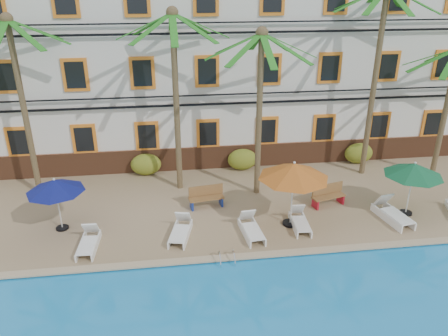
{
  "coord_description": "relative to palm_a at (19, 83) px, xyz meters",
  "views": [
    {
      "loc": [
        -3.44,
        -13.54,
        9.47
      ],
      "look_at": [
        -1.22,
        3.0,
        2.0
      ],
      "focal_mm": 35.0,
      "sensor_mm": 36.0,
      "label": 1
    }
  ],
  "objects": [
    {
      "name": "lounger_a",
      "position": [
        2.9,
        -4.86,
        -4.81
      ],
      "size": [
        0.71,
        1.74,
        0.81
      ],
      "color": "white",
      "rests_on": "pool_deck"
    },
    {
      "name": "umbrella_blue",
      "position": [
        1.65,
        -3.35,
        -3.19
      ],
      "size": [
        2.21,
        2.21,
        2.21
      ],
      "color": "black",
      "rests_on": "pool_deck"
    },
    {
      "name": "lounger_e",
      "position": [
        14.86,
        -4.4,
        -4.77
      ],
      "size": [
        1.06,
        2.07,
        0.93
      ],
      "color": "white",
      "rests_on": "pool_deck"
    },
    {
      "name": "palm_b",
      "position": [
        6.41,
        -0.33,
        0.11
      ],
      "size": [
        4.58,
        4.58,
        8.04
      ],
      "color": "brown",
      "rests_on": "pool_deck"
    },
    {
      "name": "palm_d",
      "position": [
        15.57,
        0.11,
        0.63
      ],
      "size": [
        4.58,
        4.58,
        8.95
      ],
      "color": "brown",
      "rests_on": "pool_deck"
    },
    {
      "name": "pool_deck",
      "position": [
        9.46,
        -0.26,
        -5.2
      ],
      "size": [
        30.0,
        12.0,
        0.25
      ],
      "primitive_type": "cube",
      "color": "tan",
      "rests_on": "ground"
    },
    {
      "name": "palm_c",
      "position": [
        9.88,
        -1.28,
        -0.3
      ],
      "size": [
        4.58,
        4.58,
        7.32
      ],
      "color": "brown",
      "rests_on": "pool_deck"
    },
    {
      "name": "lounger_d",
      "position": [
        10.97,
        -4.45,
        -4.82
      ],
      "size": [
        0.71,
        1.71,
        0.79
      ],
      "color": "white",
      "rests_on": "pool_deck"
    },
    {
      "name": "shrub_right",
      "position": [
        15.87,
        1.34,
        -4.52
      ],
      "size": [
        1.5,
        0.9,
        1.1
      ],
      "primitive_type": "ellipsoid",
      "color": "#235D1A",
      "rests_on": "pool_deck"
    },
    {
      "name": "palm_a",
      "position": [
        0.0,
        0.0,
        0.0
      ],
      "size": [
        4.58,
        4.58,
        7.85
      ],
      "color": "brown",
      "rests_on": "pool_deck"
    },
    {
      "name": "ground",
      "position": [
        9.46,
        -5.26,
        -5.32
      ],
      "size": [
        100.0,
        100.0,
        0.0
      ],
      "primitive_type": "plane",
      "color": "#384C23",
      "rests_on": "ground"
    },
    {
      "name": "pool_coping",
      "position": [
        9.46,
        -6.16,
        -5.04
      ],
      "size": [
        30.0,
        0.35,
        0.06
      ],
      "primitive_type": "cube",
      "color": "tan",
      "rests_on": "pool_deck"
    },
    {
      "name": "hotel_building",
      "position": [
        9.46,
        4.72,
        0.05
      ],
      "size": [
        25.4,
        6.44,
        10.22
      ],
      "color": "silver",
      "rests_on": "pool_deck"
    },
    {
      "name": "umbrella_red",
      "position": [
        10.65,
        -4.22,
        -2.72
      ],
      "size": [
        2.75,
        2.75,
        2.75
      ],
      "color": "black",
      "rests_on": "pool_deck"
    },
    {
      "name": "lounger_c",
      "position": [
        8.95,
        -4.74,
        -4.8
      ],
      "size": [
        0.81,
        1.84,
        0.85
      ],
      "color": "white",
      "rests_on": "pool_deck"
    },
    {
      "name": "bench_right",
      "position": [
        12.67,
        -2.83,
        -4.6
      ],
      "size": [
        1.57,
        0.84,
        0.93
      ],
      "color": "olive",
      "rests_on": "pool_deck"
    },
    {
      "name": "lounger_b",
      "position": [
        6.26,
        -4.53,
        -4.8
      ],
      "size": [
        1.04,
        1.87,
        0.84
      ],
      "color": "white",
      "rests_on": "pool_deck"
    },
    {
      "name": "shrub_left",
      "position": [
        4.81,
        1.34,
        -4.52
      ],
      "size": [
        1.5,
        0.9,
        1.1
      ],
      "primitive_type": "ellipsoid",
      "color": "#235D1A",
      "rests_on": "pool_deck"
    },
    {
      "name": "bench_left",
      "position": [
        7.45,
        -2.28,
        -4.6
      ],
      "size": [
        1.55,
        0.69,
        0.93
      ],
      "color": "olive",
      "rests_on": "pool_deck"
    },
    {
      "name": "umbrella_green",
      "position": [
        15.68,
        -4.03,
        -3.06
      ],
      "size": [
        2.36,
        2.36,
        2.37
      ],
      "color": "black",
      "rests_on": "pool_deck"
    },
    {
      "name": "shrub_mid",
      "position": [
        9.66,
        1.34,
        -4.52
      ],
      "size": [
        1.5,
        0.9,
        1.1
      ],
      "primitive_type": "ellipsoid",
      "color": "#235D1A",
      "rests_on": "pool_deck"
    },
    {
      "name": "pool_ladder",
      "position": [
        7.79,
        -6.26,
        -5.07
      ],
      "size": [
        0.54,
        0.74,
        0.74
      ],
      "color": "silver",
      "rests_on": "ground"
    }
  ]
}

